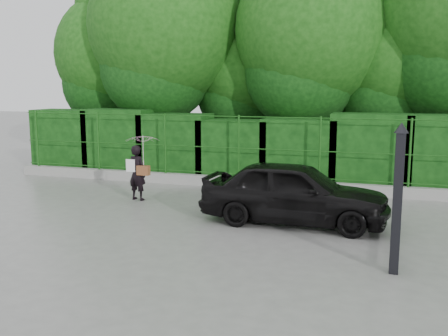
% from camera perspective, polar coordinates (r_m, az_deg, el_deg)
% --- Properties ---
extents(ground, '(80.00, 80.00, 0.00)m').
position_cam_1_polar(ground, '(10.49, -7.45, -6.76)').
color(ground, gray).
extents(kerb, '(14.00, 0.25, 0.30)m').
position_cam_1_polar(kerb, '(14.54, 0.16, -1.57)').
color(kerb, '#9E9E99').
rests_on(kerb, ground).
extents(fence, '(14.13, 0.06, 1.80)m').
position_cam_1_polar(fence, '(14.31, 1.01, 2.51)').
color(fence, '#195215').
rests_on(fence, kerb).
extents(hedge, '(14.20, 1.20, 2.16)m').
position_cam_1_polar(hedge, '(15.35, 1.28, 2.34)').
color(hedge, black).
rests_on(hedge, ground).
extents(trees, '(17.10, 6.15, 8.08)m').
position_cam_1_polar(trees, '(17.22, 7.35, 14.97)').
color(trees, black).
rests_on(trees, ground).
extents(gate, '(0.22, 2.33, 2.36)m').
position_cam_1_polar(gate, '(8.54, 19.16, -2.70)').
color(gate, black).
rests_on(gate, ground).
extents(woman, '(0.87, 0.88, 1.69)m').
position_cam_1_polar(woman, '(12.86, -9.46, 1.24)').
color(woman, black).
rests_on(woman, ground).
extents(car, '(3.99, 1.70, 1.34)m').
position_cam_1_polar(car, '(10.69, 8.03, -2.75)').
color(car, black).
rests_on(car, ground).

